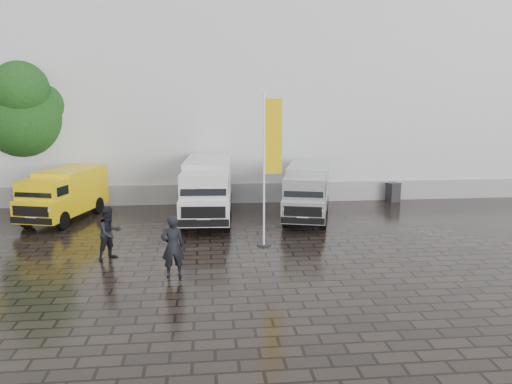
# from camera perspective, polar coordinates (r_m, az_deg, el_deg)

# --- Properties ---
(ground) EXTENTS (120.00, 120.00, 0.00)m
(ground) POSITION_cam_1_polar(r_m,az_deg,el_deg) (17.89, 2.36, -6.48)
(ground) COLOR black
(ground) RESTS_ON ground
(exhibition_hall) EXTENTS (44.00, 16.00, 12.00)m
(exhibition_hall) POSITION_cam_1_polar(r_m,az_deg,el_deg) (33.21, 1.92, 12.00)
(exhibition_hall) COLOR silver
(exhibition_hall) RESTS_ON ground
(hall_plinth) EXTENTS (44.00, 0.15, 1.00)m
(hall_plinth) POSITION_cam_1_polar(r_m,az_deg,el_deg) (25.71, 4.27, -0.01)
(hall_plinth) COLOR gray
(hall_plinth) RESTS_ON ground
(van_yellow) EXTENTS (3.06, 5.01, 2.17)m
(van_yellow) POSITION_cam_1_polar(r_m,az_deg,el_deg) (23.28, -21.11, -0.39)
(van_yellow) COLOR yellow
(van_yellow) RESTS_ON ground
(van_white) EXTENTS (2.35, 6.07, 2.58)m
(van_white) POSITION_cam_1_polar(r_m,az_deg,el_deg) (21.88, -5.56, 0.17)
(van_white) COLOR silver
(van_white) RESTS_ON ground
(van_silver) EXTENTS (3.09, 5.56, 2.29)m
(van_silver) POSITION_cam_1_polar(r_m,az_deg,el_deg) (22.18, 5.88, -0.08)
(van_silver) COLOR #B7BBBC
(van_silver) RESTS_ON ground
(flagpole) EXTENTS (0.88, 0.50, 5.49)m
(flagpole) POSITION_cam_1_polar(r_m,az_deg,el_deg) (17.62, 1.53, 3.58)
(flagpole) COLOR black
(flagpole) RESTS_ON ground
(tree) EXTENTS (4.03, 4.10, 7.23)m
(tree) POSITION_cam_1_polar(r_m,az_deg,el_deg) (27.07, -25.11, 8.38)
(tree) COLOR black
(tree) RESTS_ON ground
(wheelie_bin) EXTENTS (0.71, 0.71, 0.98)m
(wheelie_bin) POSITION_cam_1_polar(r_m,az_deg,el_deg) (26.60, 15.41, -0.03)
(wheelie_bin) COLOR black
(wheelie_bin) RESTS_ON ground
(person_front) EXTENTS (0.77, 0.59, 1.89)m
(person_front) POSITION_cam_1_polar(r_m,az_deg,el_deg) (15.12, -9.50, -6.15)
(person_front) COLOR black
(person_front) RESTS_ON ground
(person_tent) EXTENTS (1.08, 1.07, 1.76)m
(person_tent) POSITION_cam_1_polar(r_m,az_deg,el_deg) (17.26, -16.37, -4.53)
(person_tent) COLOR black
(person_tent) RESTS_ON ground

